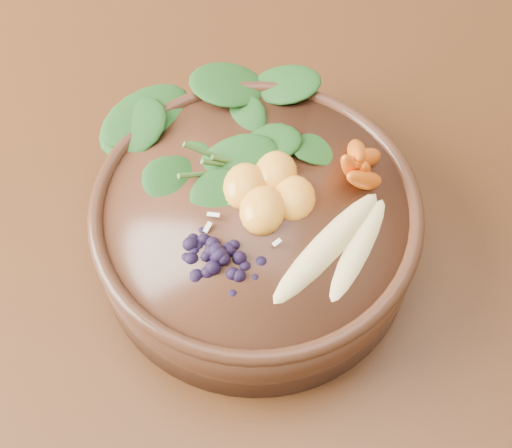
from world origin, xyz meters
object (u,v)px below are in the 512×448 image
object	(u,v)px
stoneware_bowl	(256,230)
kale_heap	(250,123)
mandarin_cluster	(269,182)
banana_halves	(344,239)
blueberry_pile	(219,246)
dining_table	(367,196)
carrot_cluster	(357,143)

from	to	relation	value
stoneware_bowl	kale_heap	size ratio (longest dim) A/B	1.53
kale_heap	mandarin_cluster	xyz separation A→B (m)	(0.03, -0.06, -0.01)
kale_heap	banana_halves	world-z (taller)	kale_heap
mandarin_cluster	kale_heap	bearing A→B (deg)	114.49
kale_heap	blueberry_pile	xyz separation A→B (m)	(-0.00, -0.13, -0.00)
dining_table	mandarin_cluster	xyz separation A→B (m)	(-0.10, -0.13, 0.19)
dining_table	stoneware_bowl	world-z (taller)	stoneware_bowl
blueberry_pile	banana_halves	bearing A→B (deg)	14.76
carrot_cluster	blueberry_pile	world-z (taller)	carrot_cluster
dining_table	banana_halves	world-z (taller)	banana_halves
dining_table	banana_halves	distance (m)	0.26
stoneware_bowl	mandarin_cluster	distance (m)	0.06
kale_heap	carrot_cluster	size ratio (longest dim) A/B	2.38
dining_table	mandarin_cluster	distance (m)	0.25
banana_halves	kale_heap	bearing A→B (deg)	156.45
stoneware_bowl	kale_heap	bearing A→B (deg)	103.14
stoneware_bowl	carrot_cluster	world-z (taller)	carrot_cluster
carrot_cluster	dining_table	bearing A→B (deg)	96.59
stoneware_bowl	mandarin_cluster	bearing A→B (deg)	59.93
kale_heap	carrot_cluster	xyz separation A→B (m)	(0.10, -0.02, 0.02)
blueberry_pile	carrot_cluster	bearing A→B (deg)	46.72
carrot_cluster	banana_halves	size ratio (longest dim) A/B	0.53
banana_halves	stoneware_bowl	bearing A→B (deg)	-177.26
dining_table	mandarin_cluster	bearing A→B (deg)	-127.67
carrot_cluster	blueberry_pile	distance (m)	0.15
dining_table	carrot_cluster	bearing A→B (deg)	-107.14
blueberry_pile	dining_table	bearing A→B (deg)	57.10
banana_halves	mandarin_cluster	xyz separation A→B (m)	(-0.07, 0.05, 0.00)
stoneware_bowl	blueberry_pile	size ratio (longest dim) A/B	2.16
kale_heap	banana_halves	xyz separation A→B (m)	(0.10, -0.11, -0.01)
dining_table	mandarin_cluster	world-z (taller)	mandarin_cluster
stoneware_bowl	banana_halves	bearing A→B (deg)	-20.99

